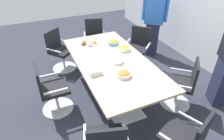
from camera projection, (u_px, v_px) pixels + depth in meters
ground_plane at (112, 93)px, 3.84m from camera, size 10.00×10.00×0.01m
back_wall at (221, 8)px, 3.88m from camera, size 8.00×0.10×2.80m
conference_table at (112, 67)px, 3.49m from camera, size 2.40×1.20×0.75m
office_chair_0 at (95, 40)px, 4.96m from camera, size 0.68×0.68×0.91m
office_chair_1 at (60, 52)px, 4.40m from camera, size 0.76×0.76×0.91m
office_chair_2 at (52, 92)px, 3.24m from camera, size 0.54×0.54×0.91m
office_chair_5 at (182, 86)px, 3.36m from camera, size 0.76×0.76×0.91m
office_chair_6 at (138, 50)px, 4.51m from camera, size 0.76×0.76×0.91m
person_standing_0 at (154, 20)px, 4.71m from camera, size 0.47×0.51×1.75m
snack_bowl_chips_yellow at (124, 48)px, 3.71m from camera, size 0.23×0.23×0.10m
snack_bowl_chips_orange at (114, 43)px, 3.93m from camera, size 0.22×0.22×0.09m
snack_bowl_pretzels at (124, 74)px, 3.00m from camera, size 0.23×0.23×0.09m
donut_platter at (89, 43)px, 3.97m from camera, size 0.33×0.33×0.04m
plate_stack at (118, 62)px, 3.34m from camera, size 0.20×0.20×0.05m
napkin_pile at (94, 71)px, 3.07m from camera, size 0.20×0.20×0.08m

